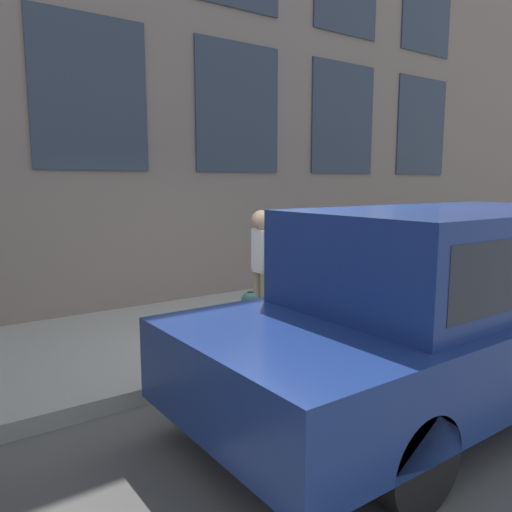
% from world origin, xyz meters
% --- Properties ---
extents(ground_plane, '(80.00, 80.00, 0.00)m').
position_xyz_m(ground_plane, '(0.00, 0.00, 0.00)').
color(ground_plane, '#514F4C').
extents(sidewalk, '(3.03, 60.00, 0.16)m').
position_xyz_m(sidewalk, '(1.51, 0.00, 0.08)').
color(sidewalk, '#9E9B93').
rests_on(sidewalk, ground_plane).
extents(fire_hydrant, '(0.28, 0.41, 0.67)m').
position_xyz_m(fire_hydrant, '(0.38, 0.36, 0.50)').
color(fire_hydrant, '#2D7260').
rests_on(fire_hydrant, sidewalk).
extents(person, '(0.38, 0.25, 1.55)m').
position_xyz_m(person, '(0.97, -0.22, 1.10)').
color(person, '#998466').
rests_on(person, sidewalk).
extents(parked_truck_navy_near, '(2.02, 5.38, 1.83)m').
position_xyz_m(parked_truck_navy_near, '(-1.51, -0.70, 1.04)').
color(parked_truck_navy_near, black).
rests_on(parked_truck_navy_near, ground_plane).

